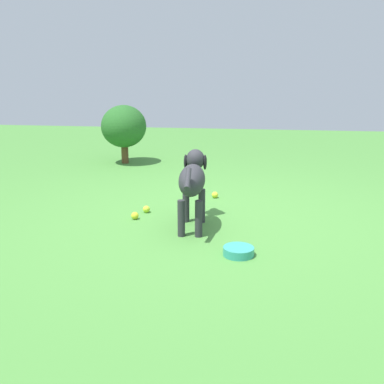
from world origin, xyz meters
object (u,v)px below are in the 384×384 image
dog (193,180)px  tennis_ball_2 (215,195)px  tennis_ball_1 (146,209)px  water_bowl (238,251)px  tennis_ball_0 (135,216)px

dog → tennis_ball_2: (0.92, -0.09, -0.37)m
tennis_ball_1 → water_bowl: bearing=-134.3°
water_bowl → dog: bearing=36.7°
tennis_ball_2 → water_bowl: bearing=-167.9°
tennis_ball_0 → water_bowl: size_ratio=0.30×
tennis_ball_2 → water_bowl: tennis_ball_2 is taller
tennis_ball_1 → tennis_ball_2: bearing=-43.9°
dog → tennis_ball_2: size_ratio=13.76×
dog → tennis_ball_1: (0.32, 0.48, -0.37)m
dog → tennis_ball_2: bearing=-9.4°
dog → tennis_ball_2: dog is taller
tennis_ball_1 → water_bowl: size_ratio=0.30×
tennis_ball_0 → tennis_ball_2: size_ratio=1.00×
tennis_ball_1 → water_bowl: tennis_ball_1 is taller
tennis_ball_1 → dog: bearing=-123.8°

